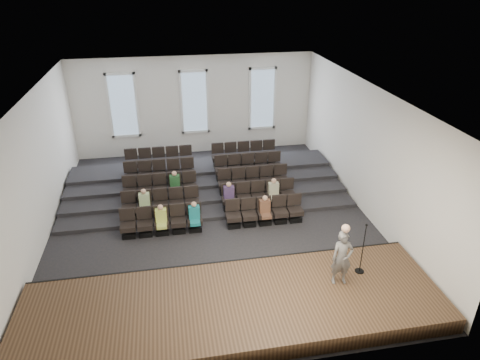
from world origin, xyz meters
name	(u,v)px	position (x,y,z in m)	size (l,w,h in m)	color
ground	(213,220)	(0.00, 0.00, 0.00)	(14.00, 14.00, 0.00)	black
ceiling	(208,93)	(0.00, 0.00, 5.01)	(12.00, 14.00, 0.02)	white
wall_back	(195,106)	(0.00, 7.02, 2.50)	(12.00, 0.04, 5.00)	silver
wall_front	(248,290)	(0.00, -7.02, 2.50)	(12.00, 0.04, 5.00)	silver
wall_left	(35,174)	(-6.02, 0.00, 2.50)	(0.04, 14.00, 5.00)	silver
wall_right	(366,150)	(6.02, 0.00, 2.50)	(0.04, 14.00, 5.00)	silver
stage	(234,307)	(0.00, -5.10, 0.25)	(11.80, 3.60, 0.50)	#4E3521
stage_lip	(225,268)	(0.00, -3.33, 0.25)	(11.80, 0.06, 0.52)	black
risers	(204,180)	(0.00, 3.17, 0.20)	(11.80, 4.80, 0.60)	black
seating_rows	(208,186)	(0.00, 1.54, 0.68)	(6.80, 4.70, 1.67)	black
windows	(195,102)	(0.00, 6.95, 2.70)	(8.44, 0.10, 3.24)	white
audience	(207,201)	(-0.19, 0.15, 0.79)	(5.45, 2.64, 1.10)	#BDCF53
speaker	(342,258)	(3.17, -4.87, 1.35)	(0.62, 0.41, 1.70)	#5B5856
mic_stand	(361,258)	(3.96, -4.53, 1.01)	(0.28, 0.28, 1.70)	black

